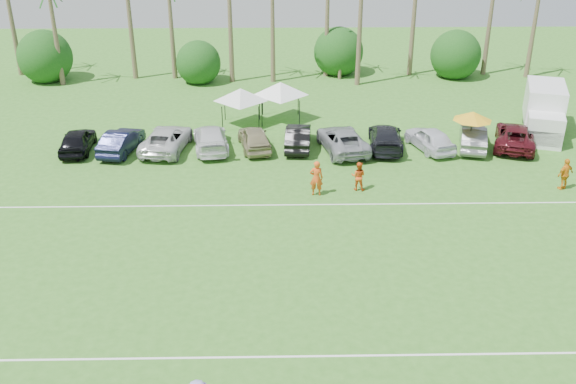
{
  "coord_description": "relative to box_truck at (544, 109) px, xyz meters",
  "views": [
    {
      "loc": [
        0.48,
        -16.07,
        15.27
      ],
      "look_at": [
        1.04,
        12.26,
        1.6
      ],
      "focal_mm": 40.0,
      "sensor_mm": 36.0,
      "label": 1
    }
  ],
  "objects": [
    {
      "name": "parked_car_5",
      "position": [
        -16.51,
        -2.29,
        -0.95
      ],
      "size": [
        1.86,
        4.54,
        1.46
      ],
      "primitive_type": "imported",
      "rotation": [
        0.0,
        0.0,
        3.07
      ],
      "color": "black",
      "rests_on": "ground"
    },
    {
      "name": "parked_car_9",
      "position": [
        -5.41,
        -2.63,
        -0.95
      ],
      "size": [
        2.58,
        4.68,
        1.46
      ],
      "primitive_type": "imported",
      "rotation": [
        0.0,
        0.0,
        2.9
      ],
      "color": "slate",
      "rests_on": "ground"
    },
    {
      "name": "bush_tree_2",
      "position": [
        -12.38,
        14.58,
        0.11
      ],
      "size": [
        4.0,
        4.0,
        4.0
      ],
      "color": "brown",
      "rests_on": "ground"
    },
    {
      "name": "parked_car_4",
      "position": [
        -19.28,
        -2.46,
        -0.95
      ],
      "size": [
        2.51,
        4.54,
        1.46
      ],
      "primitive_type": "imported",
      "rotation": [
        0.0,
        0.0,
        3.33
      ],
      "color": "#968C66",
      "rests_on": "ground"
    },
    {
      "name": "parked_car_6",
      "position": [
        -13.73,
        -2.85,
        -0.95
      ],
      "size": [
        3.38,
        5.63,
        1.46
      ],
      "primitive_type": "imported",
      "rotation": [
        0.0,
        0.0,
        3.33
      ],
      "color": "#94979C",
      "rests_on": "ground"
    },
    {
      "name": "sideline_player_c",
      "position": [
        -2.07,
        -8.75,
        -0.78
      ],
      "size": [
        1.15,
        0.85,
        1.81
      ],
      "primitive_type": "imported",
      "rotation": [
        0.0,
        0.0,
        3.58
      ],
      "color": "orange",
      "rests_on": "ground"
    },
    {
      "name": "canopy_tent_left",
      "position": [
        -20.3,
        1.94,
        0.98
      ],
      "size": [
        3.85,
        3.85,
        3.12
      ],
      "color": "black",
      "rests_on": "ground"
    },
    {
      "name": "parked_car_2",
      "position": [
        -24.83,
        -2.52,
        -0.95
      ],
      "size": [
        3.09,
        5.53,
        1.46
      ],
      "primitive_type": "imported",
      "rotation": [
        0.0,
        0.0,
        3.01
      ],
      "color": "silver",
      "rests_on": "ground"
    },
    {
      "name": "parked_car_3",
      "position": [
        -22.06,
        -2.43,
        -0.95
      ],
      "size": [
        2.8,
        5.29,
        1.46
      ],
      "primitive_type": "imported",
      "rotation": [
        0.0,
        0.0,
        3.3
      ],
      "color": "silver",
      "rests_on": "ground"
    },
    {
      "name": "market_umbrella",
      "position": [
        -5.84,
        -3.36,
        0.74
      ],
      "size": [
        2.42,
        2.42,
        2.7
      ],
      "color": "black",
      "rests_on": "ground"
    },
    {
      "name": "box_truck",
      "position": [
        0.0,
        0.0,
        0.0
      ],
      "size": [
        4.07,
        6.52,
        3.15
      ],
      "rotation": [
        0.0,
        0.0,
        -0.31
      ],
      "color": "white",
      "rests_on": "ground"
    },
    {
      "name": "parked_car_7",
      "position": [
        -10.96,
        -2.48,
        -0.95
      ],
      "size": [
        2.55,
        5.22,
        1.46
      ],
      "primitive_type": "imported",
      "rotation": [
        0.0,
        0.0,
        3.04
      ],
      "color": "black",
      "rests_on": "ground"
    },
    {
      "name": "bush_tree_3",
      "position": [
        -2.38,
        14.58,
        0.11
      ],
      "size": [
        4.0,
        4.0,
        4.0
      ],
      "color": "brown",
      "rests_on": "ground"
    },
    {
      "name": "field_lines",
      "position": [
        -18.38,
        -16.42,
        -1.68
      ],
      "size": [
        80.0,
        12.1,
        0.01
      ],
      "color": "white",
      "rests_on": "ground"
    },
    {
      "name": "parked_car_1",
      "position": [
        -27.6,
        -2.84,
        -0.95
      ],
      "size": [
        2.3,
        4.64,
        1.46
      ],
      "primitive_type": "imported",
      "rotation": [
        0.0,
        0.0,
        2.97
      ],
      "color": "black",
      "rests_on": "ground"
    },
    {
      "name": "bush_tree_0",
      "position": [
        -37.38,
        14.58,
        0.11
      ],
      "size": [
        4.0,
        4.0,
        4.0
      ],
      "color": "brown",
      "rests_on": "ground"
    },
    {
      "name": "sideline_player_b",
      "position": [
        -13.42,
        -8.61,
        -0.87
      ],
      "size": [
        0.93,
        0.8,
        1.64
      ],
      "primitive_type": "imported",
      "rotation": [
        0.0,
        0.0,
        2.89
      ],
      "color": "#E05318",
      "rests_on": "ground"
    },
    {
      "name": "canopy_tent_right",
      "position": [
        -17.58,
        2.97,
        1.11
      ],
      "size": [
        4.03,
        4.03,
        3.26
      ],
      "color": "black",
      "rests_on": "ground"
    },
    {
      "name": "parked_car_10",
      "position": [
        -2.64,
        -2.4,
        -0.95
      ],
      "size": [
        4.04,
        5.77,
        1.46
      ],
      "primitive_type": "imported",
      "rotation": [
        0.0,
        0.0,
        2.8
      ],
      "color": "#4F1119",
      "rests_on": "ground"
    },
    {
      "name": "parked_car_0",
      "position": [
        -30.38,
        -2.65,
        -0.95
      ],
      "size": [
        1.95,
        4.38,
        1.46
      ],
      "primitive_type": "imported",
      "rotation": [
        0.0,
        0.0,
        3.2
      ],
      "color": "black",
      "rests_on": "ground"
    },
    {
      "name": "bush_tree_1",
      "position": [
        -24.38,
        14.58,
        0.11
      ],
      "size": [
        4.0,
        4.0,
        4.0
      ],
      "color": "brown",
      "rests_on": "ground"
    },
    {
      "name": "parked_car_8",
      "position": [
        -8.18,
        -2.76,
        -0.95
      ],
      "size": [
        2.92,
        4.61,
        1.46
      ],
      "primitive_type": "imported",
      "rotation": [
        0.0,
        0.0,
        3.44
      ],
      "color": "silver",
      "rests_on": "ground"
    },
    {
      "name": "sideline_player_a",
      "position": [
        -15.76,
        -9.21,
        -0.69
      ],
      "size": [
        0.76,
        0.53,
        1.99
      ],
      "primitive_type": "imported",
      "rotation": [
        0.0,
        0.0,
        3.07
      ],
      "color": "#E35019",
      "rests_on": "ground"
    }
  ]
}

